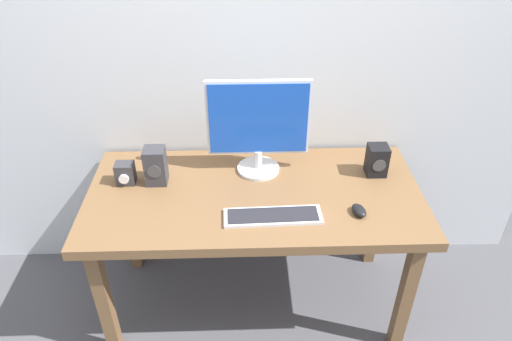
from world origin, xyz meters
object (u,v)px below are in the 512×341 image
speaker_right (377,160)px  audio_controller (125,173)px  speaker_left (156,166)px  keyboard_primary (273,216)px  mouse (359,210)px  monitor (258,125)px  desk (254,205)px

speaker_right → audio_controller: size_ratio=1.44×
speaker_right → audio_controller: 1.21m
speaker_left → speaker_right: bearing=2.0°
keyboard_primary → mouse: mouse is taller
monitor → audio_controller: bearing=-171.2°
monitor → audio_controller: 0.67m
monitor → speaker_left: size_ratio=2.65×
monitor → desk: bearing=-97.3°
mouse → desk: bearing=145.3°
mouse → speaker_right: size_ratio=0.58×
desk → keyboard_primary: 0.22m
desk → speaker_left: 0.50m
desk → speaker_left: bearing=168.3°
audio_controller → speaker_right: bearing=1.9°
speaker_right → monitor: bearing=174.2°
speaker_left → audio_controller: (-0.15, -0.00, -0.04)m
monitor → audio_controller: (-0.63, -0.10, -0.20)m
desk → mouse: size_ratio=17.31×
desk → keyboard_primary: bearing=-68.5°
monitor → keyboard_primary: (0.05, -0.38, -0.24)m
mouse → audio_controller: bearing=152.3°
speaker_right → speaker_left: bearing=-178.0°
speaker_left → monitor: bearing=11.1°
desk → audio_controller: 0.63m
desk → mouse: bearing=-21.0°
desk → speaker_right: 0.63m
desk → audio_controller: (-0.61, 0.09, 0.13)m
speaker_left → audio_controller: 0.15m
mouse → speaker_left: speaker_left is taller
mouse → speaker_left: size_ratio=0.49×
speaker_left → audio_controller: bearing=-178.8°
mouse → audio_controller: 1.09m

